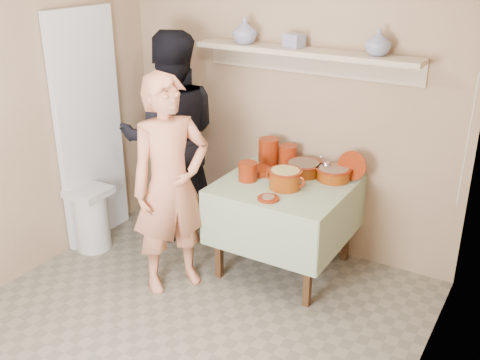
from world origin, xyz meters
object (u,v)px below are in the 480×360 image
Objects in this scene: person_cook at (171,185)px; person_helper at (172,138)px; serving_table at (286,196)px; cazuela_rice at (285,177)px; trash_bin at (91,218)px.

person_cook is 0.86m from person_helper.
serving_table is (1.14, -0.06, -0.27)m from person_helper.
cazuela_rice is 1.77m from trash_bin.
cazuela_rice is (1.17, -0.16, -0.07)m from person_helper.
person_helper is 1.19m from cazuela_rice.
person_helper reaches higher than trash_bin.
cazuela_rice is (0.04, -0.10, 0.20)m from serving_table.
cazuela_rice is at bearing -20.78° from person_cook.
person_cook reaches higher than trash_bin.
person_cook is at bearing 87.72° from person_helper.
serving_table is at bearing 110.41° from cazuela_rice.
person_helper is 5.54× the size of cazuela_rice.
cazuela_rice is 0.59× the size of trash_bin.
person_helper reaches higher than person_cook.
person_helper is at bearing 172.37° from cazuela_rice.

